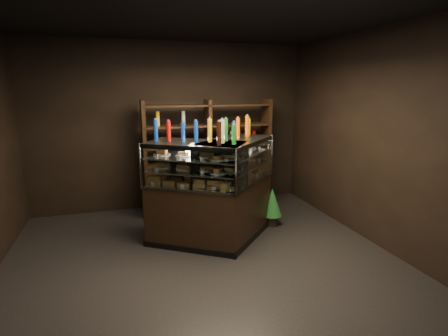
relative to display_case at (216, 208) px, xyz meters
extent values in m
plane|color=black|center=(-0.34, -0.75, -0.50)|extent=(5.00, 5.00, 0.00)
cube|color=black|center=(-0.34, 1.75, 1.00)|extent=(5.00, 0.02, 3.00)
cube|color=black|center=(-0.34, -3.25, 1.00)|extent=(5.00, 0.02, 3.00)
cube|color=black|center=(2.16, -0.75, 1.00)|extent=(0.02, 5.00, 3.00)
cube|color=black|center=(-0.34, -0.75, 2.50)|extent=(5.00, 5.00, 0.02)
cube|color=black|center=(0.30, 0.03, -0.06)|extent=(1.40, 1.41, 0.87)
cube|color=black|center=(0.30, 0.03, -0.46)|extent=(1.44, 1.45, 0.08)
cube|color=black|center=(0.30, 0.03, 0.95)|extent=(1.40, 1.41, 0.06)
cube|color=silver|center=(0.30, 0.03, 0.38)|extent=(1.32, 1.34, 0.02)
cube|color=silver|center=(0.30, 0.03, 0.58)|extent=(1.32, 1.34, 0.02)
cube|color=silver|center=(0.30, 0.03, 0.77)|extent=(1.32, 1.34, 0.02)
cube|color=white|center=(0.54, -0.20, 0.68)|extent=(0.93, 0.96, 0.61)
cylinder|color=silver|center=(0.99, 0.28, 0.68)|extent=(0.03, 0.03, 0.63)
cylinder|color=silver|center=(0.07, -0.67, 0.68)|extent=(0.03, 0.03, 0.63)
cube|color=black|center=(-0.30, -0.03, -0.06)|extent=(1.47, 1.28, 0.87)
cube|color=black|center=(-0.30, -0.03, -0.46)|extent=(1.51, 1.32, 0.08)
cube|color=black|center=(-0.30, -0.03, 0.95)|extent=(1.47, 1.28, 0.06)
cube|color=silver|center=(-0.30, -0.03, 0.38)|extent=(1.40, 1.21, 0.02)
cube|color=silver|center=(-0.30, -0.03, 0.58)|extent=(1.40, 1.21, 0.02)
cube|color=silver|center=(-0.30, -0.03, 0.77)|extent=(1.40, 1.21, 0.02)
cube|color=white|center=(-0.48, -0.31, 0.68)|extent=(1.11, 0.74, 0.61)
cylinder|color=silver|center=(0.07, -0.67, 0.68)|extent=(0.03, 0.03, 0.63)
cylinder|color=silver|center=(-1.03, 0.06, 0.68)|extent=(0.03, 0.03, 0.63)
cube|color=#C88548|center=(-0.07, -0.39, 0.42)|extent=(0.19, 0.19, 0.06)
cube|color=#C88548|center=(0.09, -0.23, 0.42)|extent=(0.19, 0.19, 0.06)
cube|color=#C88548|center=(0.24, -0.07, 0.42)|extent=(0.19, 0.19, 0.06)
cube|color=#C88548|center=(0.40, 0.09, 0.42)|extent=(0.19, 0.19, 0.06)
cube|color=#C88548|center=(0.55, 0.25, 0.42)|extent=(0.19, 0.19, 0.06)
cube|color=#C88548|center=(0.71, 0.41, 0.42)|extent=(0.19, 0.19, 0.06)
cylinder|color=white|center=(-0.05, -0.33, 0.60)|extent=(0.24, 0.24, 0.02)
cube|color=#C88548|center=(-0.05, -0.33, 0.64)|extent=(0.18, 0.18, 0.05)
cylinder|color=white|center=(0.18, -0.09, 0.60)|extent=(0.24, 0.24, 0.02)
cube|color=#C88548|center=(0.18, -0.09, 0.64)|extent=(0.18, 0.18, 0.05)
cylinder|color=white|center=(0.41, 0.15, 0.60)|extent=(0.24, 0.24, 0.02)
cube|color=#C88548|center=(0.41, 0.15, 0.64)|extent=(0.18, 0.18, 0.05)
cylinder|color=white|center=(0.64, 0.40, 0.60)|extent=(0.24, 0.24, 0.02)
cube|color=#C88548|center=(0.64, 0.40, 0.64)|extent=(0.18, 0.18, 0.05)
cylinder|color=white|center=(-0.05, -0.33, 0.78)|extent=(0.24, 0.24, 0.02)
cube|color=#C88548|center=(-0.05, -0.33, 0.82)|extent=(0.18, 0.18, 0.05)
cylinder|color=white|center=(0.18, -0.09, 0.78)|extent=(0.24, 0.24, 0.02)
cube|color=#C88548|center=(0.18, -0.09, 0.82)|extent=(0.18, 0.18, 0.05)
cylinder|color=white|center=(0.41, 0.15, 0.78)|extent=(0.24, 0.24, 0.02)
cube|color=#C88548|center=(0.41, 0.15, 0.82)|extent=(0.18, 0.18, 0.05)
cylinder|color=white|center=(0.64, 0.40, 0.78)|extent=(0.24, 0.24, 0.02)
cube|color=#C88548|center=(0.64, 0.40, 0.82)|extent=(0.18, 0.18, 0.05)
cube|color=#C88548|center=(-0.78, 0.25, 0.42)|extent=(0.20, 0.17, 0.06)
cube|color=#C88548|center=(-0.59, 0.13, 0.42)|extent=(0.20, 0.17, 0.06)
cube|color=#C88548|center=(-0.41, 0.00, 0.42)|extent=(0.20, 0.17, 0.06)
cube|color=#C88548|center=(-0.22, -0.12, 0.42)|extent=(0.20, 0.17, 0.06)
cube|color=#C88548|center=(-0.04, -0.24, 0.42)|extent=(0.20, 0.17, 0.06)
cube|color=#C88548|center=(0.15, -0.37, 0.42)|extent=(0.20, 0.17, 0.06)
cylinder|color=white|center=(-0.72, 0.25, 0.60)|extent=(0.24, 0.24, 0.02)
cube|color=#C88548|center=(-0.72, 0.25, 0.64)|extent=(0.19, 0.16, 0.05)
cylinder|color=white|center=(-0.44, 0.06, 0.60)|extent=(0.24, 0.24, 0.02)
cube|color=#C88548|center=(-0.44, 0.06, 0.64)|extent=(0.19, 0.16, 0.05)
cylinder|color=white|center=(-0.16, -0.12, 0.60)|extent=(0.24, 0.24, 0.02)
cube|color=#C88548|center=(-0.16, -0.12, 0.64)|extent=(0.19, 0.16, 0.05)
cylinder|color=white|center=(0.12, -0.31, 0.60)|extent=(0.24, 0.24, 0.02)
cube|color=#C88548|center=(0.12, -0.31, 0.64)|extent=(0.19, 0.16, 0.05)
cylinder|color=white|center=(-0.72, 0.25, 0.78)|extent=(0.24, 0.24, 0.02)
cube|color=#C88548|center=(-0.72, 0.25, 0.82)|extent=(0.19, 0.16, 0.05)
cylinder|color=white|center=(-0.44, 0.06, 0.78)|extent=(0.24, 0.24, 0.02)
cube|color=#C88548|center=(-0.44, 0.06, 0.82)|extent=(0.19, 0.16, 0.05)
cylinder|color=white|center=(-0.16, -0.12, 0.78)|extent=(0.24, 0.24, 0.02)
cube|color=#C88548|center=(-0.16, -0.12, 0.82)|extent=(0.19, 0.16, 0.05)
cylinder|color=white|center=(0.12, -0.31, 0.78)|extent=(0.24, 0.24, 0.02)
cube|color=#C88548|center=(0.12, -0.31, 0.82)|extent=(0.19, 0.16, 0.05)
cylinder|color=#0F38B2|center=(-0.09, -0.37, 1.12)|extent=(0.06, 0.06, 0.28)
cylinder|color=silver|center=(-0.09, -0.37, 1.27)|extent=(0.03, 0.03, 0.02)
cylinder|color=yellow|center=(0.04, -0.23, 1.12)|extent=(0.06, 0.06, 0.28)
cylinder|color=silver|center=(0.04, -0.23, 1.27)|extent=(0.03, 0.03, 0.02)
cylinder|color=#147223|center=(0.17, -0.10, 1.12)|extent=(0.06, 0.06, 0.28)
cylinder|color=silver|center=(0.17, -0.10, 1.27)|extent=(0.03, 0.03, 0.02)
cylinder|color=#B20C0A|center=(0.30, 0.03, 1.12)|extent=(0.06, 0.06, 0.28)
cylinder|color=silver|center=(0.30, 0.03, 1.27)|extent=(0.03, 0.03, 0.02)
cylinder|color=silver|center=(0.42, 0.17, 1.12)|extent=(0.06, 0.06, 0.28)
cylinder|color=silver|center=(0.42, 0.17, 1.27)|extent=(0.03, 0.03, 0.02)
cylinder|color=black|center=(0.55, 0.30, 1.12)|extent=(0.06, 0.06, 0.28)
cylinder|color=silver|center=(0.55, 0.30, 1.27)|extent=(0.03, 0.03, 0.02)
cylinder|color=#D8590A|center=(0.68, 0.43, 1.12)|extent=(0.06, 0.06, 0.28)
cylinder|color=silver|center=(0.68, 0.43, 1.27)|extent=(0.03, 0.03, 0.02)
cylinder|color=#0F38B2|center=(-0.76, 0.28, 1.12)|extent=(0.06, 0.06, 0.28)
cylinder|color=silver|center=(-0.76, 0.28, 1.27)|extent=(0.03, 0.03, 0.02)
cylinder|color=yellow|center=(-0.60, 0.17, 1.12)|extent=(0.06, 0.06, 0.28)
cylinder|color=silver|center=(-0.60, 0.17, 1.27)|extent=(0.03, 0.03, 0.02)
cylinder|color=#147223|center=(-0.45, 0.07, 1.12)|extent=(0.06, 0.06, 0.28)
cylinder|color=silver|center=(-0.45, 0.07, 1.27)|extent=(0.03, 0.03, 0.02)
cylinder|color=#B20C0A|center=(-0.30, -0.03, 1.12)|extent=(0.06, 0.06, 0.28)
cylinder|color=silver|center=(-0.30, -0.03, 1.27)|extent=(0.03, 0.03, 0.02)
cylinder|color=silver|center=(-0.14, -0.13, 1.12)|extent=(0.06, 0.06, 0.28)
cylinder|color=silver|center=(-0.14, -0.13, 1.27)|extent=(0.03, 0.03, 0.02)
cylinder|color=black|center=(0.01, -0.24, 1.12)|extent=(0.06, 0.06, 0.28)
cylinder|color=silver|center=(0.01, -0.24, 1.27)|extent=(0.03, 0.03, 0.02)
cylinder|color=#D8590A|center=(0.17, -0.34, 1.12)|extent=(0.06, 0.06, 0.28)
cylinder|color=silver|center=(0.17, -0.34, 1.27)|extent=(0.03, 0.03, 0.02)
cylinder|color=black|center=(1.03, 0.27, -0.41)|extent=(0.22, 0.22, 0.16)
cone|color=#195920|center=(1.03, 0.27, -0.10)|extent=(0.33, 0.33, 0.46)
cone|color=#195920|center=(1.03, 0.27, 0.05)|extent=(0.26, 0.26, 0.32)
cube|color=black|center=(0.23, 1.30, -0.05)|extent=(2.28, 0.42, 0.90)
cube|color=black|center=(-0.88, 1.30, 0.95)|extent=(0.06, 0.38, 1.10)
cube|color=black|center=(0.23, 1.30, 0.95)|extent=(0.06, 0.38, 1.10)
cube|color=black|center=(1.34, 1.30, 0.95)|extent=(0.06, 0.38, 1.10)
cube|color=black|center=(0.23, 1.30, 0.70)|extent=(2.24, 0.38, 0.03)
cube|color=black|center=(0.23, 1.30, 1.05)|extent=(2.24, 0.38, 0.03)
cube|color=black|center=(0.23, 1.30, 1.40)|extent=(2.24, 0.38, 0.03)
cylinder|color=#0F38B2|center=(-0.64, 1.30, 0.83)|extent=(0.06, 0.06, 0.22)
cylinder|color=yellow|center=(-0.20, 1.30, 0.83)|extent=(0.06, 0.06, 0.22)
cylinder|color=#147223|center=(0.23, 1.30, 0.83)|extent=(0.06, 0.06, 0.22)
cylinder|color=#B20C0A|center=(0.67, 1.30, 0.83)|extent=(0.06, 0.06, 0.22)
cylinder|color=silver|center=(1.10, 1.30, 0.83)|extent=(0.06, 0.06, 0.22)
camera|label=1|loc=(-1.30, -4.64, 1.71)|focal=28.00mm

